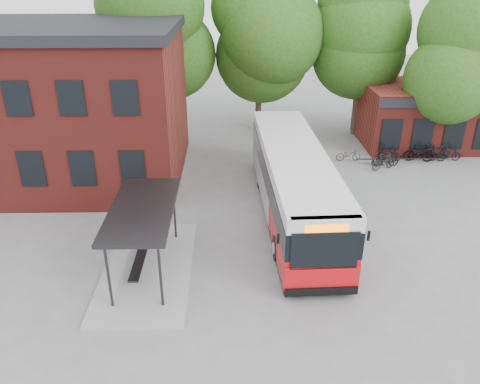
{
  "coord_description": "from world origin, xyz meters",
  "views": [
    {
      "loc": [
        -1.13,
        -16.81,
        11.09
      ],
      "look_at": [
        -0.7,
        2.04,
        2.0
      ],
      "focal_mm": 35.0,
      "sensor_mm": 36.0,
      "label": 1
    }
  ],
  "objects_px": {
    "bus_shelter": "(145,239)",
    "bicycle_3": "(386,159)",
    "bicycle_2": "(383,158)",
    "bicycle_1": "(384,161)",
    "bicycle_extra_0": "(449,154)",
    "bicycle_7": "(437,151)",
    "city_bus": "(293,184)",
    "bicycle_5": "(419,153)",
    "bicycle_0": "(348,155)",
    "bicycle_6": "(423,153)",
    "bicycle_4": "(388,153)"
  },
  "relations": [
    {
      "from": "bicycle_0",
      "to": "bicycle_5",
      "type": "relative_size",
      "value": 0.84
    },
    {
      "from": "bicycle_4",
      "to": "bicycle_6",
      "type": "relative_size",
      "value": 0.91
    },
    {
      "from": "bicycle_2",
      "to": "bicycle_6",
      "type": "xyz_separation_m",
      "value": [
        2.77,
        0.67,
        0.03
      ]
    },
    {
      "from": "bicycle_3",
      "to": "bicycle_7",
      "type": "height_order",
      "value": "bicycle_7"
    },
    {
      "from": "bicycle_2",
      "to": "bicycle_extra_0",
      "type": "relative_size",
      "value": 1.1
    },
    {
      "from": "bicycle_4",
      "to": "bicycle_extra_0",
      "type": "bearing_deg",
      "value": -71.09
    },
    {
      "from": "bicycle_0",
      "to": "bicycle_extra_0",
      "type": "relative_size",
      "value": 0.99
    },
    {
      "from": "bus_shelter",
      "to": "bicycle_extra_0",
      "type": "height_order",
      "value": "bus_shelter"
    },
    {
      "from": "bus_shelter",
      "to": "bicycle_5",
      "type": "bearing_deg",
      "value": 36.86
    },
    {
      "from": "bicycle_0",
      "to": "bicycle_2",
      "type": "relative_size",
      "value": 0.91
    },
    {
      "from": "bicycle_6",
      "to": "bicycle_5",
      "type": "bearing_deg",
      "value": 122.61
    },
    {
      "from": "bicycle_3",
      "to": "bicycle_extra_0",
      "type": "xyz_separation_m",
      "value": [
        4.25,
        0.71,
        0.0
      ]
    },
    {
      "from": "bicycle_0",
      "to": "bicycle_7",
      "type": "relative_size",
      "value": 0.86
    },
    {
      "from": "city_bus",
      "to": "bicycle_5",
      "type": "relative_size",
      "value": 7.22
    },
    {
      "from": "bicycle_0",
      "to": "bicycle_2",
      "type": "distance_m",
      "value": 2.1
    },
    {
      "from": "bicycle_extra_0",
      "to": "bicycle_2",
      "type": "bearing_deg",
      "value": 92.82
    },
    {
      "from": "bicycle_3",
      "to": "bicycle_1",
      "type": "bearing_deg",
      "value": 159.18
    },
    {
      "from": "bicycle_3",
      "to": "bicycle_5",
      "type": "bearing_deg",
      "value": -66.71
    },
    {
      "from": "bicycle_1",
      "to": "bicycle_5",
      "type": "height_order",
      "value": "bicycle_5"
    },
    {
      "from": "bus_shelter",
      "to": "bicycle_7",
      "type": "distance_m",
      "value": 20.34
    },
    {
      "from": "bicycle_5",
      "to": "bicycle_7",
      "type": "xyz_separation_m",
      "value": [
        1.33,
        0.35,
        -0.01
      ]
    },
    {
      "from": "city_bus",
      "to": "bicycle_7",
      "type": "relative_size",
      "value": 7.41
    },
    {
      "from": "bicycle_0",
      "to": "bicycle_1",
      "type": "relative_size",
      "value": 0.88
    },
    {
      "from": "bicycle_0",
      "to": "bicycle_5",
      "type": "bearing_deg",
      "value": -93.96
    },
    {
      "from": "bicycle_0",
      "to": "bicycle_6",
      "type": "relative_size",
      "value": 0.84
    },
    {
      "from": "city_bus",
      "to": "bicycle_4",
      "type": "height_order",
      "value": "city_bus"
    },
    {
      "from": "bicycle_4",
      "to": "bicycle_7",
      "type": "bearing_deg",
      "value": -65.52
    },
    {
      "from": "bicycle_5",
      "to": "bicycle_extra_0",
      "type": "bearing_deg",
      "value": -81.19
    },
    {
      "from": "bus_shelter",
      "to": "bicycle_2",
      "type": "xyz_separation_m",
      "value": [
        12.83,
        10.93,
        -1.0
      ]
    },
    {
      "from": "city_bus",
      "to": "bicycle_6",
      "type": "bearing_deg",
      "value": 35.46
    },
    {
      "from": "bicycle_2",
      "to": "bicycle_7",
      "type": "distance_m",
      "value": 3.84
    },
    {
      "from": "bus_shelter",
      "to": "city_bus",
      "type": "xyz_separation_m",
      "value": [
        6.41,
        4.53,
        0.25
      ]
    },
    {
      "from": "bicycle_1",
      "to": "bicycle_extra_0",
      "type": "height_order",
      "value": "bicycle_1"
    },
    {
      "from": "city_bus",
      "to": "bicycle_2",
      "type": "distance_m",
      "value": 9.15
    },
    {
      "from": "bicycle_2",
      "to": "bicycle_1",
      "type": "bearing_deg",
      "value": 144.42
    },
    {
      "from": "bicycle_1",
      "to": "bicycle_extra_0",
      "type": "bearing_deg",
      "value": -98.91
    },
    {
      "from": "bicycle_5",
      "to": "bicycle_extra_0",
      "type": "distance_m",
      "value": 1.95
    },
    {
      "from": "bicycle_2",
      "to": "bicycle_6",
      "type": "distance_m",
      "value": 2.85
    },
    {
      "from": "bicycle_0",
      "to": "bicycle_extra_0",
      "type": "bearing_deg",
      "value": -93.35
    },
    {
      "from": "bicycle_2",
      "to": "bicycle_4",
      "type": "xyz_separation_m",
      "value": [
        0.59,
        0.82,
        -0.01
      ]
    },
    {
      "from": "bus_shelter",
      "to": "bicycle_3",
      "type": "xyz_separation_m",
      "value": [
        12.93,
        10.7,
        -0.98
      ]
    },
    {
      "from": "city_bus",
      "to": "bicycle_extra_0",
      "type": "bearing_deg",
      "value": 30.49
    },
    {
      "from": "bicycle_0",
      "to": "bicycle_4",
      "type": "distance_m",
      "value": 2.57
    },
    {
      "from": "bicycle_1",
      "to": "bicycle_0",
      "type": "bearing_deg",
      "value": 26.43
    },
    {
      "from": "bicycle_extra_0",
      "to": "city_bus",
      "type": "bearing_deg",
      "value": 119.02
    },
    {
      "from": "bicycle_2",
      "to": "bicycle_7",
      "type": "height_order",
      "value": "bicycle_7"
    },
    {
      "from": "city_bus",
      "to": "bus_shelter",
      "type": "bearing_deg",
      "value": -146.81
    },
    {
      "from": "bicycle_5",
      "to": "bicycle_6",
      "type": "xyz_separation_m",
      "value": [
        0.36,
        0.17,
        -0.07
      ]
    },
    {
      "from": "bicycle_5",
      "to": "bicycle_6",
      "type": "bearing_deg",
      "value": -55.87
    },
    {
      "from": "city_bus",
      "to": "bicycle_1",
      "type": "relative_size",
      "value": 7.6
    }
  ]
}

